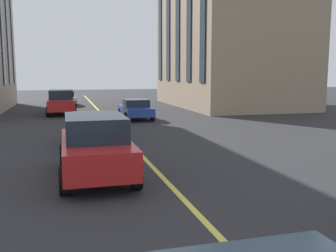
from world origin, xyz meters
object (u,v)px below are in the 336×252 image
(car_silver_trailing, at_px, (66,98))
(car_blue_mid, at_px, (136,109))
(car_blue_parked_a, at_px, (91,128))
(car_red_near, at_px, (61,102))
(car_red_far, at_px, (96,145))

(car_silver_trailing, distance_m, car_blue_mid, 13.67)
(car_blue_parked_a, xyz_separation_m, car_blue_mid, (8.62, -3.61, 0.00))
(car_red_near, xyz_separation_m, car_blue_parked_a, (-13.11, -1.33, -0.27))
(car_red_near, xyz_separation_m, car_red_far, (-18.70, -1.08, 0.00))
(car_red_near, bearing_deg, car_red_far, -176.68)
(car_blue_mid, bearing_deg, car_red_near, 47.69)
(car_red_near, bearing_deg, car_blue_mid, -132.31)
(car_blue_mid, bearing_deg, car_silver_trailing, 19.46)
(car_red_near, height_order, car_red_far, same)
(car_silver_trailing, distance_m, car_red_far, 27.12)
(car_silver_trailing, bearing_deg, car_blue_mid, -160.54)
(car_red_far, bearing_deg, car_blue_mid, -15.15)
(car_silver_trailing, xyz_separation_m, car_blue_parked_a, (-21.52, -0.95, 0.00))
(car_silver_trailing, height_order, car_red_far, car_red_far)
(car_silver_trailing, relative_size, car_red_far, 0.94)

